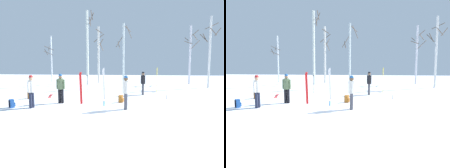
# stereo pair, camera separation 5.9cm
# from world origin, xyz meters

# --- Properties ---
(ground_plane) EXTENTS (60.00, 60.00, 0.00)m
(ground_plane) POSITION_xyz_m (0.00, 0.00, 0.00)
(ground_plane) COLOR white
(person_0) EXTENTS (0.34, 0.51, 1.72)m
(person_0) POSITION_xyz_m (-3.43, -0.92, 0.98)
(person_0) COLOR #1E2338
(person_0) RESTS_ON ground_plane
(person_1) EXTENTS (0.52, 0.34, 1.72)m
(person_1) POSITION_xyz_m (-2.36, 0.46, 0.98)
(person_1) COLOR black
(person_1) RESTS_ON ground_plane
(person_2) EXTENTS (0.34, 0.52, 1.72)m
(person_2) POSITION_xyz_m (1.45, -0.75, 0.98)
(person_2) COLOR #4C4C56
(person_2) RESTS_ON ground_plane
(person_3) EXTENTS (0.34, 0.52, 1.72)m
(person_3) POSITION_xyz_m (2.54, 4.15, 0.98)
(person_3) COLOR #4C4C56
(person_3) RESTS_ON ground_plane
(ski_pair_planted_0) EXTENTS (0.21, 0.08, 2.01)m
(ski_pair_planted_0) POSITION_xyz_m (-0.07, 2.16, 1.00)
(ski_pair_planted_0) COLOR white
(ski_pair_planted_0) RESTS_ON ground_plane
(ski_pair_planted_1) EXTENTS (0.09, 0.27, 2.02)m
(ski_pair_planted_1) POSITION_xyz_m (3.46, 3.43, 1.01)
(ski_pair_planted_1) COLOR yellow
(ski_pair_planted_1) RESTS_ON ground_plane
(ski_pair_planted_2) EXTENTS (0.18, 0.05, 1.82)m
(ski_pair_planted_2) POSITION_xyz_m (-1.15, 0.40, 0.91)
(ski_pair_planted_2) COLOR red
(ski_pair_planted_2) RESTS_ON ground_plane
(ski_pair_lying_0) EXTENTS (0.68, 1.73, 0.05)m
(ski_pair_lying_0) POSITION_xyz_m (-4.03, 2.90, 0.01)
(ski_pair_lying_0) COLOR red
(ski_pair_lying_0) RESTS_ON ground_plane
(ski_poles_0) EXTENTS (0.07, 0.22, 1.43)m
(ski_poles_0) POSITION_xyz_m (-1.78, 4.75, 0.76)
(ski_poles_0) COLOR #B2B2BC
(ski_poles_0) RESTS_ON ground_plane
(backpack_0) EXTENTS (0.34, 0.35, 0.44)m
(backpack_0) POSITION_xyz_m (-4.95, 1.76, 0.21)
(backpack_0) COLOR #99591E
(backpack_0) RESTS_ON ground_plane
(backpack_1) EXTENTS (0.33, 0.31, 0.44)m
(backpack_1) POSITION_xyz_m (1.11, 1.04, 0.21)
(backpack_1) COLOR #99591E
(backpack_1) RESTS_ON ground_plane
(backpack_2) EXTENTS (0.34, 0.35, 0.44)m
(backpack_2) POSITION_xyz_m (-4.49, -0.98, 0.21)
(backpack_2) COLOR #1E4C99
(backpack_2) RESTS_ON ground_plane
(water_bottle_0) EXTENTS (0.07, 0.07, 0.27)m
(water_bottle_0) POSITION_xyz_m (0.24, -0.00, 0.13)
(water_bottle_0) COLOR #1E72BF
(water_bottle_0) RESTS_ON ground_plane
(water_bottle_1) EXTENTS (0.06, 0.06, 0.25)m
(water_bottle_1) POSITION_xyz_m (4.01, 2.54, 0.12)
(water_bottle_1) COLOR silver
(water_bottle_1) RESTS_ON ground_plane
(birch_tree_0) EXTENTS (1.50, 1.14, 5.69)m
(birch_tree_0) POSITION_xyz_m (-8.25, 13.40, 2.94)
(birch_tree_0) COLOR silver
(birch_tree_0) RESTS_ON ground_plane
(birch_tree_1) EXTENTS (0.88, 1.28, 7.88)m
(birch_tree_1) POSITION_xyz_m (-3.05, 10.72, 4.11)
(birch_tree_1) COLOR silver
(birch_tree_1) RESTS_ON ground_plane
(birch_tree_2) EXTENTS (1.26, 1.23, 6.62)m
(birch_tree_2) POSITION_xyz_m (-2.25, 12.99, 3.45)
(birch_tree_2) COLOR silver
(birch_tree_2) RESTS_ON ground_plane
(birch_tree_3) EXTENTS (1.51, 1.51, 6.05)m
(birch_tree_3) POSITION_xyz_m (0.90, 8.47, 3.19)
(birch_tree_3) COLOR silver
(birch_tree_3) RESTS_ON ground_plane
(birch_tree_4) EXTENTS (1.63, 1.65, 6.49)m
(birch_tree_4) POSITION_xyz_m (8.12, 12.69, 3.42)
(birch_tree_4) COLOR silver
(birch_tree_4) RESTS_ON ground_plane
(birch_tree_5) EXTENTS (1.61, 1.61, 6.72)m
(birch_tree_5) POSITION_xyz_m (9.00, 9.39, 3.55)
(birch_tree_5) COLOR white
(birch_tree_5) RESTS_ON ground_plane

